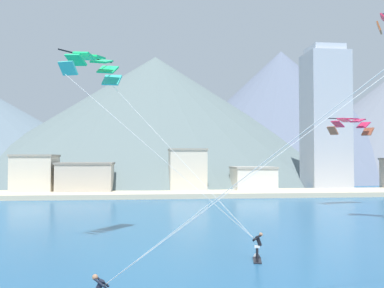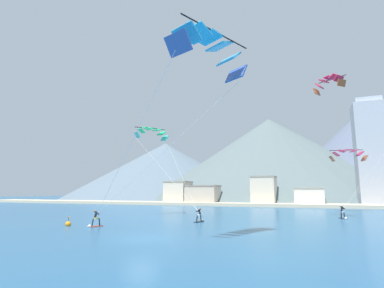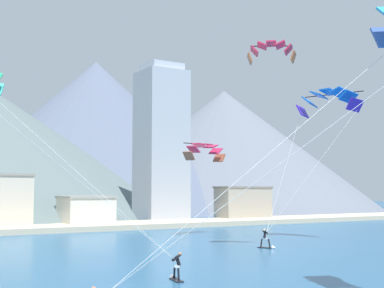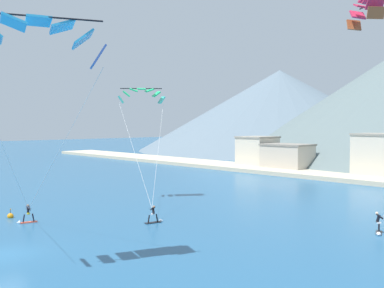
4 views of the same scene
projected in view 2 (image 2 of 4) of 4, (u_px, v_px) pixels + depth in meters
name	position (u px, v px, depth m)	size (l,w,h in m)	color
ground_plane	(142.00, 239.00, 21.52)	(400.00, 400.00, 0.00)	#23567F
kitesurfer_near_lead	(94.00, 222.00, 29.01)	(0.79, 1.79, 1.67)	#E54C33
kitesurfer_near_trail	(343.00, 214.00, 37.58)	(1.01, 1.76, 1.79)	black
kitesurfer_mid_center	(200.00, 218.00, 33.69)	(0.77, 1.79, 1.66)	black
parafoil_kite_near_lead	(209.00, 48.00, 21.91)	(15.45, 8.60, 13.49)	#33539F
parafoil_kite_mid_center	(152.00, 132.00, 44.75)	(11.80, 8.82, 11.68)	#3AC4B2
parafoil_kite_distant_high_outer	(348.00, 154.00, 50.94)	(6.09, 2.96, 2.07)	#9C5136
parafoil_kite_distant_low_drift	(329.00, 82.00, 39.00)	(4.00, 3.66, 1.96)	#AA5028
race_marker_buoy	(68.00, 224.00, 29.88)	(0.56, 0.56, 1.02)	orange
shoreline_strip	(262.00, 205.00, 71.25)	(180.00, 10.00, 0.70)	beige
shore_building_harbour_front	(203.00, 195.00, 80.26)	(8.65, 6.29, 5.09)	#B7AD9E
shore_building_promenade_mid	(309.00, 197.00, 70.55)	(6.76, 6.61, 4.37)	silver
shore_building_quay_west	(178.00, 192.00, 84.40)	(6.39, 7.01, 6.31)	beige
shore_building_old_town	(264.00, 191.00, 75.63)	(6.01, 6.70, 7.29)	beige
highrise_tower	(372.00, 152.00, 71.21)	(7.00, 7.00, 25.69)	#A8ADB7
mountain_peak_west_ridge	(270.00, 159.00, 123.00)	(102.00, 102.00, 33.58)	slate
mountain_peak_central_summit	(373.00, 151.00, 116.70)	(81.87, 81.87, 38.22)	slate
mountain_peak_far_spur	(165.00, 171.00, 145.85)	(94.95, 94.95, 26.99)	slate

